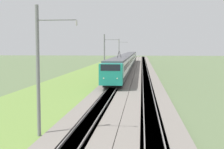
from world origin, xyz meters
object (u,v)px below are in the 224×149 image
Objects in this scene: passenger_train at (127,60)px; catenary_mast_far at (119,53)px; catenary_mast_mid at (105,57)px; catenary_mast_near at (39,70)px.

passenger_train is 11.00× the size of catenary_mast_far.
catenary_mast_mid reaches higher than passenger_train.
catenary_mast_near is 1.02× the size of catenary_mast_far.
passenger_train is 62.43m from catenary_mast_near.
catenary_mast_mid is (-28.74, 2.48, 1.72)m from passenger_train.
passenger_train is at bearing -4.93° from catenary_mast_mid.
passenger_train is at bearing -2.28° from catenary_mast_near.
passenger_train is 10.75× the size of catenary_mast_near.
catenary_mast_near reaches higher than passenger_train.
catenary_mast_mid is at bearing -4.93° from passenger_train.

